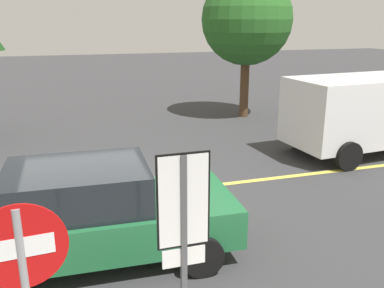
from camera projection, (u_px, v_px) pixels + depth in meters
name	position (u px, v px, depth m)	size (l,w,h in m)	color
ground_plane	(87.00, 201.00, 8.92)	(80.00, 80.00, 0.00)	#38383A
lane_marking_centre	(218.00, 185.00, 9.76)	(28.00, 0.16, 0.01)	#E0D14C
stop_sign	(25.00, 286.00, 3.46)	(0.76, 0.08, 2.34)	gray
speed_limit_sign	(184.00, 225.00, 4.12)	(0.54, 0.06, 2.52)	#4C4C51
white_van	(375.00, 109.00, 11.90)	(5.35, 2.61, 2.20)	white
car_green_behind_van	(90.00, 213.00, 6.56)	(4.52, 2.17, 1.58)	#236B3D
tree_left_verge	(247.00, 20.00, 15.65)	(3.42, 3.42, 5.44)	#513823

